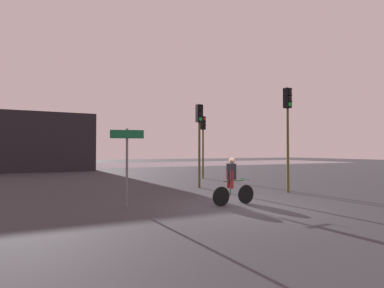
{
  "coord_description": "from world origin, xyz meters",
  "views": [
    {
      "loc": [
        -5.74,
        -8.24,
        1.84
      ],
      "look_at": [
        0.5,
        5.0,
        2.2
      ],
      "focal_mm": 28.0,
      "sensor_mm": 36.0,
      "label": 1
    }
  ],
  "objects_px": {
    "traffic_light_center": "(199,130)",
    "traffic_light_far_right": "(203,135)",
    "cyclist": "(232,181)",
    "direction_sign_post": "(127,156)",
    "traffic_light_near_right": "(288,120)"
  },
  "relations": [
    {
      "from": "cyclist",
      "to": "traffic_light_far_right",
      "type": "bearing_deg",
      "value": 154.7
    },
    {
      "from": "traffic_light_far_right",
      "to": "direction_sign_post",
      "type": "distance_m",
      "value": 10.91
    },
    {
      "from": "traffic_light_center",
      "to": "cyclist",
      "type": "relative_size",
      "value": 2.47
    },
    {
      "from": "traffic_light_near_right",
      "to": "traffic_light_center",
      "type": "xyz_separation_m",
      "value": [
        -2.82,
        3.25,
        -0.3
      ]
    },
    {
      "from": "traffic_light_far_right",
      "to": "traffic_light_center",
      "type": "xyz_separation_m",
      "value": [
        -2.55,
        -4.53,
        -0.0
      ]
    },
    {
      "from": "cyclist",
      "to": "direction_sign_post",
      "type": "bearing_deg",
      "value": -113.35
    },
    {
      "from": "traffic_light_center",
      "to": "cyclist",
      "type": "height_order",
      "value": "traffic_light_center"
    },
    {
      "from": "traffic_light_center",
      "to": "direction_sign_post",
      "type": "distance_m",
      "value": 5.97
    },
    {
      "from": "traffic_light_far_right",
      "to": "direction_sign_post",
      "type": "bearing_deg",
      "value": 25.76
    },
    {
      "from": "traffic_light_far_right",
      "to": "cyclist",
      "type": "height_order",
      "value": "traffic_light_far_right"
    },
    {
      "from": "traffic_light_far_right",
      "to": "direction_sign_post",
      "type": "xyz_separation_m",
      "value": [
        -7.09,
        -8.2,
        -1.25
      ]
    },
    {
      "from": "traffic_light_center",
      "to": "traffic_light_far_right",
      "type": "bearing_deg",
      "value": -122.07
    },
    {
      "from": "traffic_light_near_right",
      "to": "cyclist",
      "type": "bearing_deg",
      "value": 15.21
    },
    {
      "from": "traffic_light_near_right",
      "to": "cyclist",
      "type": "relative_size",
      "value": 2.75
    },
    {
      "from": "direction_sign_post",
      "to": "traffic_light_far_right",
      "type": "bearing_deg",
      "value": -116.04
    }
  ]
}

